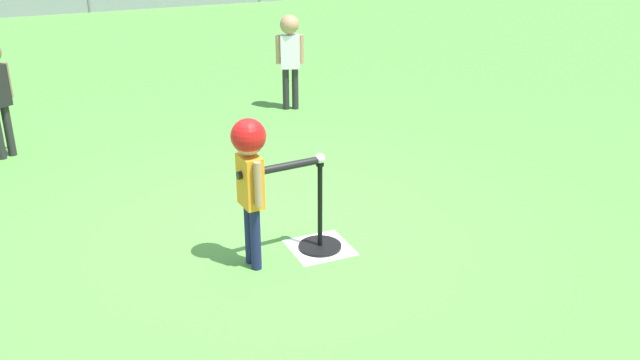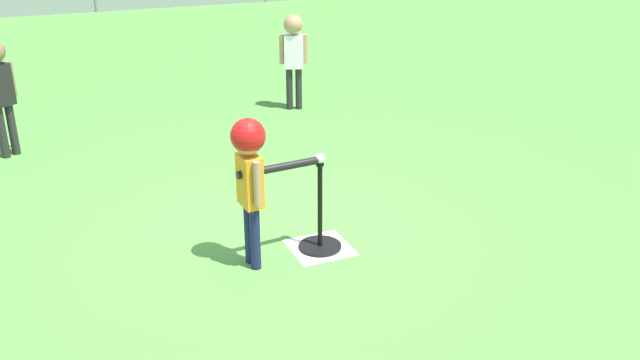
# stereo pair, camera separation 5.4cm
# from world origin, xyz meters

# --- Properties ---
(ground_plane) EXTENTS (60.00, 60.00, 0.00)m
(ground_plane) POSITION_xyz_m (0.00, 0.00, 0.00)
(ground_plane) COLOR #51933D
(home_plate) EXTENTS (0.44, 0.44, 0.01)m
(home_plate) POSITION_xyz_m (0.25, -0.32, 0.00)
(home_plate) COLOR white
(home_plate) RESTS_ON ground_plane
(batting_tee) EXTENTS (0.32, 0.32, 0.68)m
(batting_tee) POSITION_xyz_m (0.25, -0.32, 0.11)
(batting_tee) COLOR black
(batting_tee) RESTS_ON ground_plane
(baseball_on_tee) EXTENTS (0.07, 0.07, 0.07)m
(baseball_on_tee) POSITION_xyz_m (0.25, -0.32, 0.72)
(baseball_on_tee) COLOR white
(baseball_on_tee) RESTS_ON batting_tee
(batter_child) EXTENTS (0.63, 0.31, 1.09)m
(batter_child) POSITION_xyz_m (-0.28, -0.36, 0.78)
(batter_child) COLOR #191E4C
(batter_child) RESTS_ON ground_plane
(fielder_deep_right) EXTENTS (0.33, 0.23, 1.14)m
(fielder_deep_right) POSITION_xyz_m (1.37, 3.11, 0.74)
(fielder_deep_right) COLOR #262626
(fielder_deep_right) RESTS_ON ground_plane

